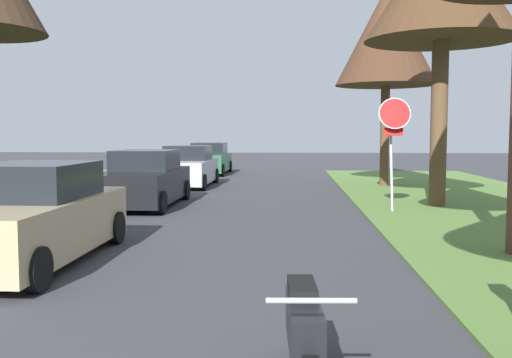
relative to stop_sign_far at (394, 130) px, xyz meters
The scene contains 7 objects.
stop_sign_far is the anchor object (origin of this frame).
street_tree_right_far 8.29m from the stop_sign_far, 82.63° to the left, with size 3.82×3.82×7.54m.
parked_sedan_tan 9.16m from the stop_sign_far, 138.02° to the right, with size 1.95×4.41×1.57m.
parked_sedan_black 6.99m from the stop_sign_far, behind, with size 1.95×4.41×1.57m.
parked_sedan_silver 9.87m from the stop_sign_far, 132.71° to the left, with size 1.95×4.41×1.57m.
parked_sedan_green 15.56m from the stop_sign_far, 115.89° to the left, with size 1.95×4.41×1.57m.
parked_motorcycle 10.89m from the stop_sign_far, 103.37° to the right, with size 0.60×2.05×0.97m.
Camera 1 is at (1.79, -1.13, 2.05)m, focal length 40.25 mm.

